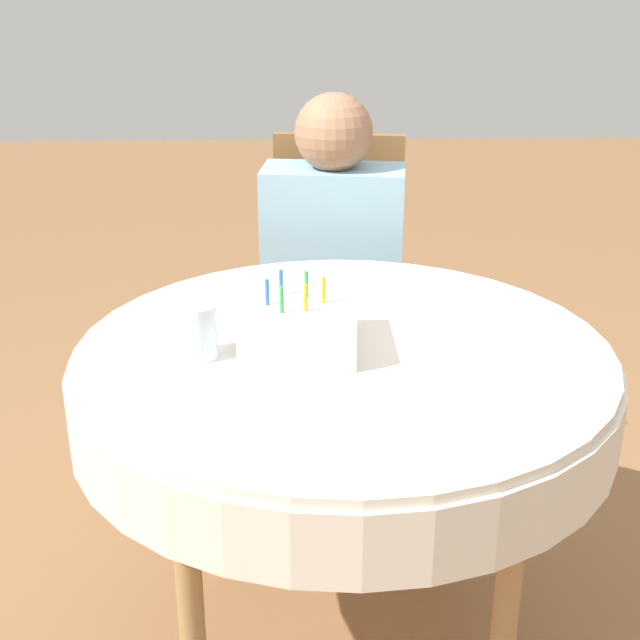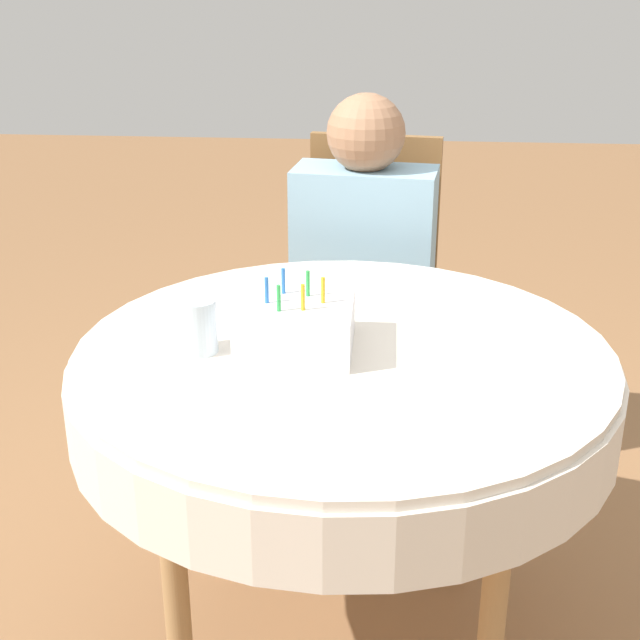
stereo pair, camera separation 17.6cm
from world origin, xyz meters
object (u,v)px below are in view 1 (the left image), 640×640
object	(u,v)px
person	(332,254)
drinking_glass	(198,331)
chair	(335,297)
birthday_cake	(296,326)

from	to	relation	value
person	drinking_glass	size ratio (longest dim) A/B	10.60
drinking_glass	person	bearing A→B (deg)	70.35
chair	person	world-z (taller)	person
chair	birthday_cake	distance (m)	0.96
chair	drinking_glass	size ratio (longest dim) A/B	9.22
birthday_cake	drinking_glass	bearing A→B (deg)	-171.31
chair	birthday_cake	size ratio (longest dim) A/B	4.50
person	drinking_glass	xyz separation A→B (m)	(-0.30, -0.83, 0.12)
chair	person	bearing A→B (deg)	-90.00
birthday_cake	drinking_glass	size ratio (longest dim) A/B	2.05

